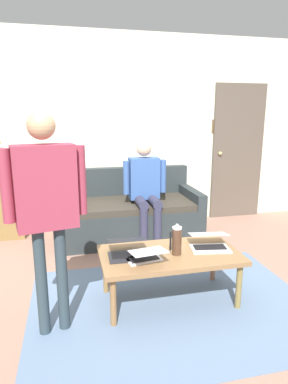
# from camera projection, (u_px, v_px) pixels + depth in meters

# --- Properties ---
(ground_plane) EXTENTS (7.68, 7.68, 0.00)m
(ground_plane) POSITION_uv_depth(u_px,v_px,m) (160.00, 298.00, 2.97)
(ground_plane) COLOR #9C7261
(area_rug) EXTENTS (2.40, 1.75, 0.01)m
(area_rug) POSITION_uv_depth(u_px,v_px,m) (172.00, 305.00, 2.85)
(area_rug) COLOR slate
(area_rug) RESTS_ON ground_plane
(back_wall) EXTENTS (7.04, 0.11, 2.70)m
(back_wall) POSITION_uv_depth(u_px,v_px,m) (119.00, 132.00, 4.75)
(back_wall) COLOR silver
(back_wall) RESTS_ON ground_plane
(interior_door) EXTENTS (0.82, 0.09, 2.05)m
(interior_door) POSITION_uv_depth(u_px,v_px,m) (238.00, 152.00, 5.14)
(interior_door) COLOR brown
(interior_door) RESTS_ON ground_plane
(couch) EXTENTS (1.77, 0.90, 0.88)m
(couch) POSITION_uv_depth(u_px,v_px,m) (130.00, 214.00, 4.42)
(couch) COLOR #2A3233
(couch) RESTS_ON ground_plane
(coffee_table) EXTENTS (1.19, 0.64, 0.44)m
(coffee_table) POSITION_uv_depth(u_px,v_px,m) (170.00, 258.00, 2.85)
(coffee_table) COLOR olive
(coffee_table) RESTS_ON ground_plane
(laptop_left) EXTENTS (0.38, 0.34, 0.13)m
(laptop_left) POSITION_uv_depth(u_px,v_px,m) (209.00, 243.00, 2.94)
(laptop_left) COLOR silver
(laptop_left) RESTS_ON coffee_table
(laptop_center) EXTENTS (0.32, 0.36, 0.13)m
(laptop_center) POSITION_uv_depth(u_px,v_px,m) (145.00, 256.00, 2.68)
(laptop_center) COLOR silver
(laptop_center) RESTS_ON coffee_table
(laptop_right) EXTENTS (0.34, 0.33, 0.15)m
(laptop_right) POSITION_uv_depth(u_px,v_px,m) (128.00, 250.00, 2.78)
(laptop_right) COLOR #28282D
(laptop_right) RESTS_ON coffee_table
(french_press) EXTENTS (0.10, 0.08, 0.27)m
(french_press) POSITION_uv_depth(u_px,v_px,m) (177.00, 240.00, 2.79)
(french_press) COLOR #4C3323
(french_press) RESTS_ON coffee_table
(side_shelf) EXTENTS (0.42, 0.32, 0.79)m
(side_shelf) POSITION_uv_depth(u_px,v_px,m) (7.00, 208.00, 4.36)
(side_shelf) COLOR olive
(side_shelf) RESTS_ON ground_plane
(flower_vase) EXTENTS (0.10, 0.11, 0.49)m
(flower_vase) POSITION_uv_depth(u_px,v_px,m) (3.00, 165.00, 4.23)
(flower_vase) COLOR #612836
(flower_vase) RESTS_ON side_shelf
(person_standing) EXTENTS (0.58, 0.26, 1.63)m
(person_standing) POSITION_uv_depth(u_px,v_px,m) (46.00, 198.00, 2.29)
(person_standing) COLOR #2E3D44
(person_standing) RESTS_ON ground_plane
(person_seated) EXTENTS (0.55, 0.51, 1.28)m
(person_seated) POSITION_uv_depth(u_px,v_px,m) (145.00, 186.00, 4.15)
(person_seated) COLOR #313148
(person_seated) RESTS_ON ground_plane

